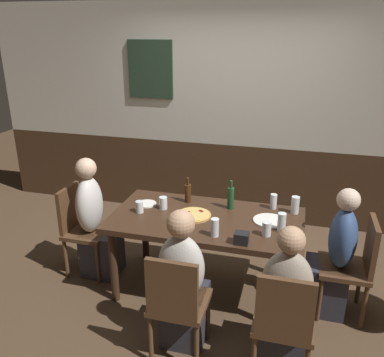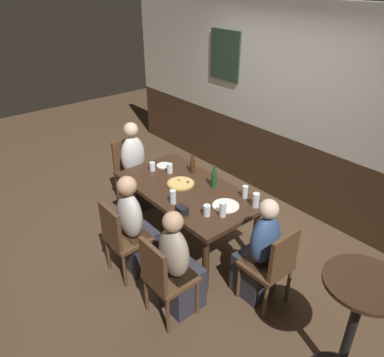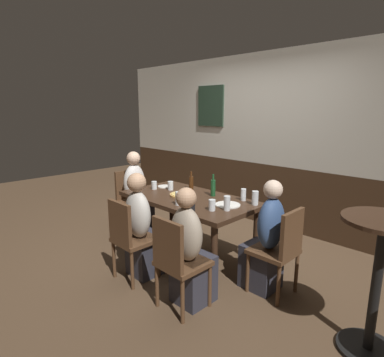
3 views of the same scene
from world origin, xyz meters
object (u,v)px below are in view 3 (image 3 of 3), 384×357
(person_right_near, at_px, (190,256))
(pint_glass_pale, at_px, (170,186))
(plate_white_large, at_px, (228,205))
(tumbler_water, at_px, (212,206))
(highball_clear, at_px, (255,199))
(chair_right_near, at_px, (177,259))
(person_head_east, at_px, (266,244))
(plate_white_small, at_px, (164,186))
(pizza, at_px, (182,195))
(pint_glass_amber, at_px, (243,195))
(condiment_caddy, at_px, (188,206))
(dining_table, at_px, (189,204))
(chair_head_west, at_px, (130,197))
(beer_bottle_brown, at_px, (191,182))
(beer_glass_half, at_px, (154,186))
(person_head_west, at_px, (137,198))
(person_mid_near, at_px, (142,233))
(pint_glass_stout, at_px, (227,204))
(chair_head_east, at_px, (281,247))
(beer_bottle_green, at_px, (213,187))
(tumbler_short, at_px, (178,199))
(side_bar_table, at_px, (377,276))

(person_right_near, distance_m, pint_glass_pale, 1.43)
(pint_glass_pale, relative_size, plate_white_large, 0.41)
(tumbler_water, height_order, highball_clear, highball_clear)
(chair_right_near, distance_m, person_head_east, 0.93)
(pint_glass_pale, relative_size, plate_white_small, 0.63)
(pizza, xyz_separation_m, pint_glass_amber, (0.66, 0.35, 0.05))
(plate_white_small, relative_size, condiment_caddy, 1.66)
(dining_table, xyz_separation_m, condiment_caddy, (0.37, -0.36, 0.13))
(tumbler_water, bearing_deg, condiment_caddy, -134.28)
(pint_glass_pale, bearing_deg, person_right_near, -33.80)
(dining_table, height_order, tumbler_water, tumbler_water)
(dining_table, distance_m, pint_glass_amber, 0.66)
(chair_head_west, height_order, pizza, chair_head_west)
(person_head_east, bearing_deg, beer_bottle_brown, 168.00)
(beer_glass_half, relative_size, condiment_caddy, 0.97)
(person_head_east, height_order, pizza, person_head_east)
(dining_table, height_order, beer_glass_half, beer_glass_half)
(plate_white_large, height_order, plate_white_small, same)
(plate_white_small, xyz_separation_m, condiment_caddy, (0.97, -0.48, 0.04))
(chair_right_near, height_order, pint_glass_amber, same)
(chair_right_near, xyz_separation_m, plate_white_small, (-1.34, 0.98, 0.25))
(person_head_west, distance_m, person_mid_near, 1.29)
(dining_table, xyz_separation_m, pizza, (-0.11, -0.00, 0.09))
(pint_glass_amber, xyz_separation_m, highball_clear, (0.19, -0.05, 0.01))
(person_head_east, distance_m, plate_white_large, 0.62)
(person_head_west, height_order, pint_glass_stout, person_head_west)
(chair_head_west, height_order, chair_head_east, same)
(pint_glass_pale, xyz_separation_m, beer_bottle_green, (0.59, 0.17, 0.06))
(pizza, bearing_deg, tumbler_water, -15.50)
(chair_head_west, bearing_deg, person_right_near, -19.36)
(tumbler_water, distance_m, condiment_caddy, 0.25)
(tumbler_short, bearing_deg, beer_glass_half, 161.47)
(person_mid_near, bearing_deg, pint_glass_amber, 62.47)
(pint_glass_pale, bearing_deg, person_mid_near, -61.48)
(chair_right_near, relative_size, person_right_near, 0.79)
(pint_glass_amber, bearing_deg, person_right_near, -79.86)
(pizza, xyz_separation_m, plate_white_large, (0.65, 0.08, -0.01))
(person_head_west, distance_m, pizza, 1.01)
(pizza, distance_m, pint_glass_stout, 0.76)
(chair_right_near, distance_m, condiment_caddy, 0.68)
(tumbler_short, height_order, pint_glass_pale, tumbler_short)
(person_right_near, distance_m, beer_bottle_green, 1.17)
(chair_head_west, height_order, condiment_caddy, chair_head_west)
(highball_clear, xyz_separation_m, beer_bottle_green, (-0.57, -0.06, 0.04))
(beer_bottle_green, bearing_deg, chair_head_west, -170.07)
(tumbler_short, distance_m, pint_glass_amber, 0.77)
(beer_bottle_green, bearing_deg, person_right_near, -59.13)
(pint_glass_amber, bearing_deg, beer_bottle_green, -164.88)
(chair_right_near, height_order, plate_white_small, chair_right_near)
(chair_head_west, distance_m, side_bar_table, 3.37)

